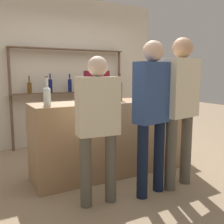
% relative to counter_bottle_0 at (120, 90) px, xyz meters
% --- Properties ---
extents(ground_plane, '(16.00, 16.00, 0.00)m').
position_rel_counter_bottle_0_xyz_m(ground_plane, '(-0.12, -0.01, -1.14)').
color(ground_plane, '#9E8466').
extents(bar_counter, '(2.16, 0.62, 1.00)m').
position_rel_counter_bottle_0_xyz_m(bar_counter, '(-0.12, -0.01, -0.64)').
color(bar_counter, '#997551').
rests_on(bar_counter, ground_plane).
extents(back_wall, '(3.76, 0.12, 2.80)m').
position_rel_counter_bottle_0_xyz_m(back_wall, '(-0.12, 1.89, 0.26)').
color(back_wall, beige).
rests_on(back_wall, ground_plane).
extents(back_shelf, '(2.22, 0.18, 1.83)m').
position_rel_counter_bottle_0_xyz_m(back_shelf, '(-0.12, 1.71, 0.07)').
color(back_shelf, brown).
rests_on(back_shelf, ground_plane).
extents(counter_bottle_0, '(0.07, 0.07, 0.37)m').
position_rel_counter_bottle_0_xyz_m(counter_bottle_0, '(0.00, 0.00, 0.00)').
color(counter_bottle_0, brown).
rests_on(counter_bottle_0, bar_counter).
extents(counter_bottle_1, '(0.08, 0.08, 0.34)m').
position_rel_counter_bottle_0_xyz_m(counter_bottle_1, '(-1.02, -0.11, -0.02)').
color(counter_bottle_1, silver).
rests_on(counter_bottle_1, bar_counter).
extents(counter_bottle_2, '(0.08, 0.08, 0.33)m').
position_rel_counter_bottle_0_xyz_m(counter_bottle_2, '(0.71, 0.19, -0.02)').
color(counter_bottle_2, brown).
rests_on(counter_bottle_2, bar_counter).
extents(wine_glass, '(0.08, 0.08, 0.15)m').
position_rel_counter_bottle_0_xyz_m(wine_glass, '(-0.10, 0.01, -0.03)').
color(wine_glass, silver).
rests_on(wine_glass, bar_counter).
extents(cork_jar, '(0.10, 0.10, 0.13)m').
position_rel_counter_bottle_0_xyz_m(cork_jar, '(0.72, -0.14, -0.08)').
color(cork_jar, silver).
rests_on(cork_jar, bar_counter).
extents(customer_right, '(0.51, 0.30, 1.78)m').
position_rel_counter_bottle_0_xyz_m(customer_right, '(0.37, -0.80, -0.10)').
color(customer_right, '#575347').
rests_on(customer_right, ground_plane).
extents(customer_left, '(0.45, 0.23, 1.54)m').
position_rel_counter_bottle_0_xyz_m(customer_left, '(-0.67, -0.74, -0.25)').
color(customer_left, '#575347').
rests_on(customer_left, ground_plane).
extents(server_behind_counter, '(0.43, 0.28, 1.63)m').
position_rel_counter_bottle_0_xyz_m(server_behind_counter, '(-0.01, 0.74, -0.18)').
color(server_behind_counter, black).
rests_on(server_behind_counter, ground_plane).
extents(customer_center, '(0.46, 0.28, 1.72)m').
position_rel_counter_bottle_0_xyz_m(customer_center, '(-0.05, -0.82, -0.13)').
color(customer_center, '#121C33').
rests_on(customer_center, ground_plane).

